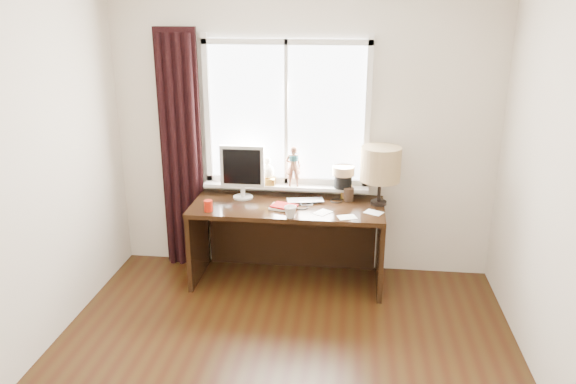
# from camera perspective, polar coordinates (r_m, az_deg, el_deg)

# --- Properties ---
(wall_back) EXTENTS (3.50, 0.00, 2.60)m
(wall_back) POSITION_cam_1_polar(r_m,az_deg,el_deg) (5.14, 1.55, 5.82)
(wall_back) COLOR beige
(wall_back) RESTS_ON ground
(laptop) EXTENTS (0.36, 0.27, 0.03)m
(laptop) POSITION_cam_1_polar(r_m,az_deg,el_deg) (5.02, 1.79, -0.90)
(laptop) COLOR silver
(laptop) RESTS_ON desk
(mug) EXTENTS (0.14, 0.14, 0.10)m
(mug) POSITION_cam_1_polar(r_m,az_deg,el_deg) (4.65, 0.23, -2.00)
(mug) COLOR white
(mug) RESTS_ON desk
(red_cup) EXTENTS (0.07, 0.07, 0.10)m
(red_cup) POSITION_cam_1_polar(r_m,az_deg,el_deg) (4.84, -8.10, -1.40)
(red_cup) COLOR #9D1606
(red_cup) RESTS_ON desk
(window) EXTENTS (1.52, 0.22, 1.40)m
(window) POSITION_cam_1_polar(r_m,az_deg,el_deg) (5.10, 0.03, 5.86)
(window) COLOR white
(window) RESTS_ON ground
(curtain) EXTENTS (0.38, 0.09, 2.25)m
(curtain) POSITION_cam_1_polar(r_m,az_deg,el_deg) (5.32, -10.83, 3.87)
(curtain) COLOR black
(curtain) RESTS_ON floor
(desk) EXTENTS (1.70, 0.70, 0.75)m
(desk) POSITION_cam_1_polar(r_m,az_deg,el_deg) (5.13, 0.07, -3.51)
(desk) COLOR black
(desk) RESTS_ON floor
(monitor) EXTENTS (0.40, 0.18, 0.49)m
(monitor) POSITION_cam_1_polar(r_m,az_deg,el_deg) (5.07, -4.67, 2.38)
(monitor) COLOR beige
(monitor) RESTS_ON desk
(notebook_stack) EXTENTS (0.26, 0.21, 0.03)m
(notebook_stack) POSITION_cam_1_polar(r_m,az_deg,el_deg) (4.87, -0.46, -1.50)
(notebook_stack) COLOR beige
(notebook_stack) RESTS_ON desk
(brush_holder) EXTENTS (0.09, 0.09, 0.25)m
(brush_holder) POSITION_cam_1_polar(r_m,az_deg,el_deg) (5.07, 6.19, -0.23)
(brush_holder) COLOR black
(brush_holder) RESTS_ON desk
(icon_frame) EXTENTS (0.10, 0.03, 0.13)m
(icon_frame) POSITION_cam_1_polar(r_m,az_deg,el_deg) (5.12, 5.96, 0.01)
(icon_frame) COLOR gold
(icon_frame) RESTS_ON desk
(table_lamp) EXTENTS (0.35, 0.35, 0.52)m
(table_lamp) POSITION_cam_1_polar(r_m,az_deg,el_deg) (4.93, 9.39, 2.74)
(table_lamp) COLOR black
(table_lamp) RESTS_ON desk
(loose_papers) EXTENTS (0.61, 0.30, 0.00)m
(loose_papers) POSITION_cam_1_polar(r_m,az_deg,el_deg) (4.77, 6.09, -2.24)
(loose_papers) COLOR white
(loose_papers) RESTS_ON desk
(desk_cables) EXTENTS (0.47, 0.36, 0.01)m
(desk_cables) POSITION_cam_1_polar(r_m,az_deg,el_deg) (4.97, 2.72, -1.21)
(desk_cables) COLOR black
(desk_cables) RESTS_ON desk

